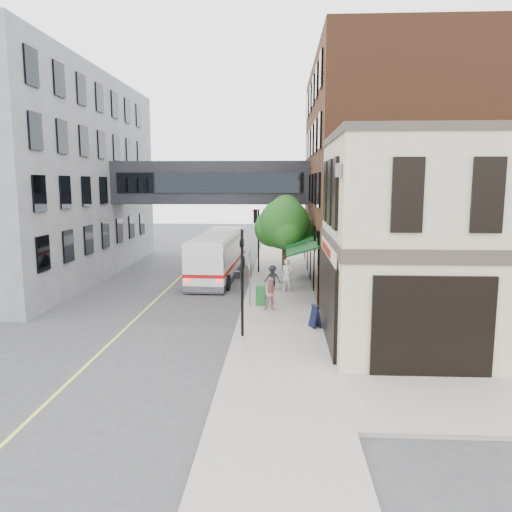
# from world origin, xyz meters

# --- Properties ---
(ground) EXTENTS (120.00, 120.00, 0.00)m
(ground) POSITION_xyz_m (0.00, 0.00, 0.00)
(ground) COLOR #38383A
(ground) RESTS_ON ground
(sidewalk_main) EXTENTS (4.00, 60.00, 0.15)m
(sidewalk_main) POSITION_xyz_m (2.00, 14.00, 0.07)
(sidewalk_main) COLOR gray
(sidewalk_main) RESTS_ON ground
(corner_building) EXTENTS (10.19, 8.12, 8.45)m
(corner_building) POSITION_xyz_m (8.97, 2.00, 4.21)
(corner_building) COLOR #C4B795
(corner_building) RESTS_ON ground
(brick_building) EXTENTS (13.76, 18.00, 14.00)m
(brick_building) POSITION_xyz_m (9.98, 15.00, 6.99)
(brick_building) COLOR #522D19
(brick_building) RESTS_ON ground
(opposite_building) EXTENTS (14.00, 24.00, 14.00)m
(opposite_building) POSITION_xyz_m (-17.00, 16.00, 7.00)
(opposite_building) COLOR slate
(opposite_building) RESTS_ON ground
(skyway_bridge) EXTENTS (14.00, 3.18, 3.00)m
(skyway_bridge) POSITION_xyz_m (-3.00, 18.00, 6.50)
(skyway_bridge) COLOR black
(skyway_bridge) RESTS_ON ground
(traffic_signal_near) EXTENTS (0.44, 0.22, 4.60)m
(traffic_signal_near) POSITION_xyz_m (0.37, 2.00, 2.98)
(traffic_signal_near) COLOR black
(traffic_signal_near) RESTS_ON sidewalk_main
(traffic_signal_far) EXTENTS (0.53, 0.28, 4.50)m
(traffic_signal_far) POSITION_xyz_m (0.26, 17.00, 3.34)
(traffic_signal_far) COLOR black
(traffic_signal_far) RESTS_ON sidewalk_main
(street_sign_pole) EXTENTS (0.08, 0.75, 3.00)m
(street_sign_pole) POSITION_xyz_m (0.39, 7.00, 1.93)
(street_sign_pole) COLOR gray
(street_sign_pole) RESTS_ON sidewalk_main
(street_tree) EXTENTS (3.80, 3.20, 5.60)m
(street_tree) POSITION_xyz_m (2.19, 13.22, 3.91)
(street_tree) COLOR #382619
(street_tree) RESTS_ON sidewalk_main
(lane_marking) EXTENTS (0.12, 40.00, 0.01)m
(lane_marking) POSITION_xyz_m (-5.00, 10.00, 0.01)
(lane_marking) COLOR #D8CC4C
(lane_marking) RESTS_ON ground
(bus) EXTENTS (3.05, 11.25, 3.00)m
(bus) POSITION_xyz_m (-2.30, 15.59, 1.68)
(bus) COLOR white
(bus) RESTS_ON ground
(pedestrian_a) EXTENTS (0.79, 0.63, 1.92)m
(pedestrian_a) POSITION_xyz_m (2.36, 10.79, 1.11)
(pedestrian_a) COLOR silver
(pedestrian_a) RESTS_ON sidewalk_main
(pedestrian_b) EXTENTS (0.90, 0.75, 1.67)m
(pedestrian_b) POSITION_xyz_m (1.54, 6.31, 0.99)
(pedestrian_b) COLOR tan
(pedestrian_b) RESTS_ON sidewalk_main
(pedestrian_c) EXTENTS (1.14, 0.88, 1.56)m
(pedestrian_c) POSITION_xyz_m (1.51, 10.69, 0.93)
(pedestrian_c) COLOR black
(pedestrian_c) RESTS_ON sidewalk_main
(newspaper_box) EXTENTS (0.56, 0.51, 1.01)m
(newspaper_box) POSITION_xyz_m (0.98, 7.35, 0.65)
(newspaper_box) COLOR #166225
(newspaper_box) RESTS_ON sidewalk_main
(sandwich_board) EXTENTS (0.55, 0.66, 1.01)m
(sandwich_board) POSITION_xyz_m (3.54, 3.42, 0.66)
(sandwich_board) COLOR black
(sandwich_board) RESTS_ON sidewalk_main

